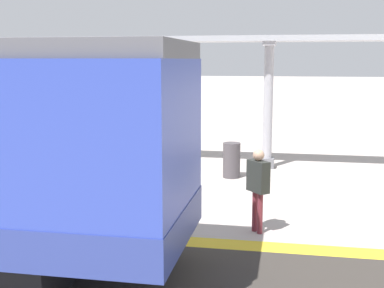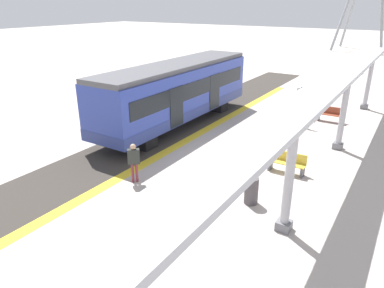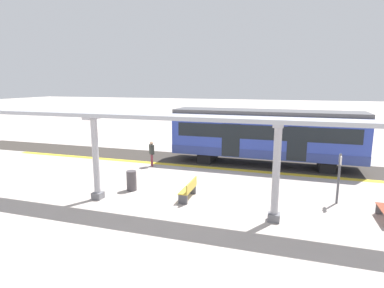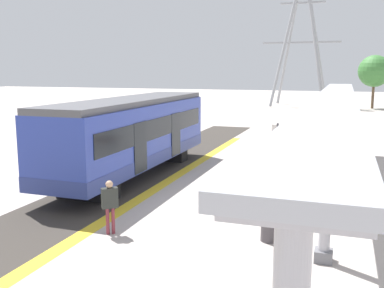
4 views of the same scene
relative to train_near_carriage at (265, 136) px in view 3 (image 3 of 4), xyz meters
The scene contains 11 objects.
ground_plane 6.20m from the train_near_carriage, 26.75° to the right, with size 176.00×176.00×0.00m, color #B1A69E.
tactile_edge_strip 3.72m from the train_near_carriage, 55.31° to the right, with size 0.50×29.99×0.01m, color gold.
trackbed 3.23m from the train_near_carriage, 90.12° to the right, with size 3.20×41.99×0.01m, color #38332D.
train_near_carriage is the anchor object (origin of this frame).
canopy_pillar_second 10.77m from the train_near_carriage, 37.67° to the right, with size 1.10×0.44×3.74m.
canopy_pillar_third 8.60m from the train_near_carriage, ahead, with size 1.10×0.44×3.74m.
canopy_beam 9.12m from the train_near_carriage, 16.62° to the right, with size 1.20×24.33×0.16m, color #A8AAB2.
bench_near_end 7.88m from the train_near_carriage, 19.99° to the right, with size 1.51×0.47×0.86m.
trash_bin 9.14m from the train_near_carriage, 38.92° to the right, with size 0.48×0.48×0.97m, color #464044.
platform_info_sign 6.91m from the train_near_carriage, 31.80° to the left, with size 0.56×0.10×2.20m.
passenger_waiting_near_edge 7.19m from the train_near_carriage, 68.71° to the right, with size 0.48×0.46×1.59m.
Camera 3 is at (14.85, 4.25, 5.13)m, focal length 29.52 mm.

